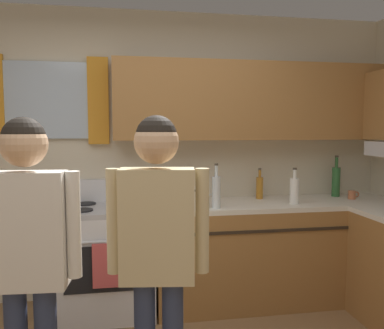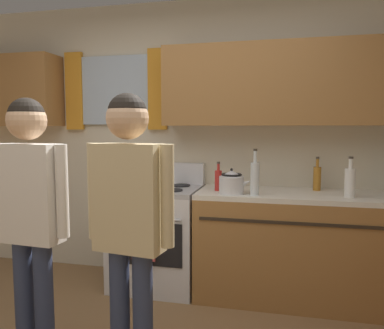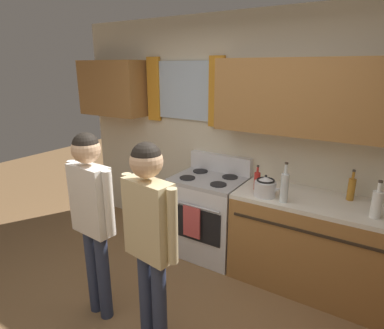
% 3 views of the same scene
% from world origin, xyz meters
% --- Properties ---
extents(back_wall_unit, '(4.60, 0.42, 2.60)m').
position_xyz_m(back_wall_unit, '(0.09, 1.82, 1.50)').
color(back_wall_unit, beige).
rests_on(back_wall_unit, ground).
extents(stove_oven, '(0.75, 0.67, 1.10)m').
position_xyz_m(stove_oven, '(-0.31, 1.54, 0.47)').
color(stove_oven, silver).
rests_on(stove_oven, ground).
extents(bottle_milk_white, '(0.08, 0.08, 0.31)m').
position_xyz_m(bottle_milk_white, '(1.28, 1.42, 1.02)').
color(bottle_milk_white, white).
rests_on(bottle_milk_white, kitchen_counter_run).
extents(bottle_oil_amber, '(0.06, 0.06, 0.29)m').
position_xyz_m(bottle_oil_amber, '(1.06, 1.70, 1.01)').
color(bottle_oil_amber, '#B27223').
rests_on(bottle_oil_amber, kitchen_counter_run).
extents(bottle_sauce_red, '(0.06, 0.06, 0.25)m').
position_xyz_m(bottle_sauce_red, '(0.25, 1.50, 0.99)').
color(bottle_sauce_red, red).
rests_on(bottle_sauce_red, kitchen_counter_run).
extents(bottle_tall_clear, '(0.07, 0.07, 0.37)m').
position_xyz_m(bottle_tall_clear, '(0.57, 1.33, 1.04)').
color(bottle_tall_clear, silver).
rests_on(bottle_tall_clear, kitchen_counter_run).
extents(stovetop_kettle, '(0.27, 0.20, 0.21)m').
position_xyz_m(stovetop_kettle, '(0.38, 1.38, 1.00)').
color(stovetop_kettle, silver).
rests_on(stovetop_kettle, kitchen_counter_run).
extents(adult_left, '(0.50, 0.22, 1.60)m').
position_xyz_m(adult_left, '(-0.61, 0.19, 1.00)').
color(adult_left, '#2D3856').
rests_on(adult_left, ground).
extents(adult_in_plaid, '(0.50, 0.22, 1.61)m').
position_xyz_m(adult_in_plaid, '(0.00, 0.16, 1.01)').
color(adult_in_plaid, '#2D3856').
rests_on(adult_in_plaid, ground).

